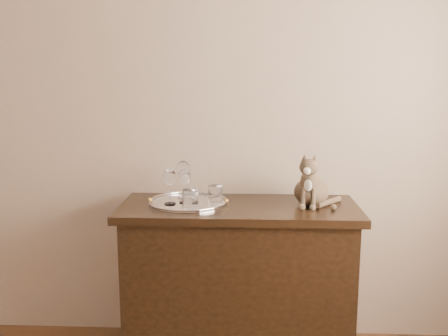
# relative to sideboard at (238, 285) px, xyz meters

# --- Properties ---
(wall_back) EXTENTS (4.00, 0.10, 2.70)m
(wall_back) POSITION_rel_sideboard_xyz_m (-0.60, 0.31, 0.93)
(wall_back) COLOR #BEA58E
(wall_back) RESTS_ON ground
(sideboard) EXTENTS (1.20, 0.50, 0.85)m
(sideboard) POSITION_rel_sideboard_xyz_m (0.00, 0.00, 0.00)
(sideboard) COLOR black
(sideboard) RESTS_ON ground
(tray) EXTENTS (0.40, 0.40, 0.01)m
(tray) POSITION_rel_sideboard_xyz_m (-0.26, 0.02, 0.43)
(tray) COLOR silver
(tray) RESTS_ON sideboard
(wine_glass_b) EXTENTS (0.07, 0.07, 0.20)m
(wine_glass_b) POSITION_rel_sideboard_xyz_m (-0.29, 0.12, 0.53)
(wine_glass_b) COLOR silver
(wine_glass_b) RESTS_ON tray
(wine_glass_c) EXTENTS (0.07, 0.07, 0.18)m
(wine_glass_c) POSITION_rel_sideboard_xyz_m (-0.34, -0.02, 0.52)
(wine_glass_c) COLOR white
(wine_glass_c) RESTS_ON tray
(wine_glass_d) EXTENTS (0.07, 0.07, 0.17)m
(wine_glass_d) POSITION_rel_sideboard_xyz_m (-0.28, 0.01, 0.52)
(wine_glass_d) COLOR silver
(wine_glass_d) RESTS_ON tray
(tumbler_b) EXTENTS (0.08, 0.08, 0.09)m
(tumbler_b) POSITION_rel_sideboard_xyz_m (-0.24, -0.07, 0.48)
(tumbler_b) COLOR white
(tumbler_b) RESTS_ON tray
(tumbler_c) EXTENTS (0.07, 0.07, 0.08)m
(tumbler_c) POSITION_rel_sideboard_xyz_m (-0.12, 0.04, 0.47)
(tumbler_c) COLOR silver
(tumbler_c) RESTS_ON tray
(cat) EXTENTS (0.33, 0.32, 0.27)m
(cat) POSITION_rel_sideboard_xyz_m (0.37, 0.03, 0.56)
(cat) COLOR #4E3F2E
(cat) RESTS_ON sideboard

